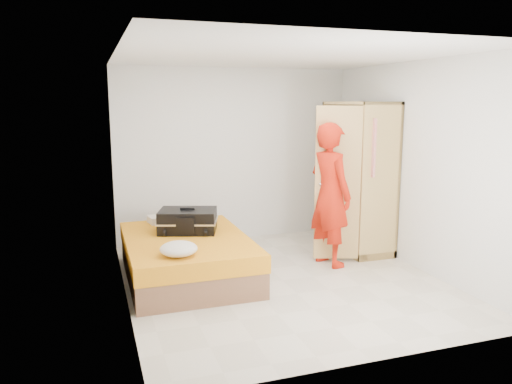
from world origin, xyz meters
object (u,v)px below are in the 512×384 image
object	(u,v)px
bed	(187,257)
round_cushion	(179,249)
suitcase	(188,221)
wardrobe	(356,181)
person	(330,195)

from	to	relation	value
bed	round_cushion	size ratio (longest dim) A/B	5.10
bed	suitcase	size ratio (longest dim) A/B	2.41
suitcase	bed	bearing A→B (deg)	-87.06
bed	round_cushion	distance (m)	0.81
round_cushion	suitcase	bearing A→B (deg)	73.59
round_cushion	bed	bearing A→B (deg)	73.16
wardrobe	person	xyz separation A→B (m)	(-0.65, -0.48, -0.08)
wardrobe	person	size ratio (longest dim) A/B	1.14
suitcase	round_cushion	distance (m)	1.00
suitcase	round_cushion	size ratio (longest dim) A/B	2.11
bed	round_cushion	bearing A→B (deg)	-106.84
bed	person	size ratio (longest dim) A/B	1.10
wardrobe	suitcase	world-z (taller)	wardrobe
person	suitcase	xyz separation A→B (m)	(-1.78, 0.35, -0.28)
suitcase	round_cushion	bearing A→B (deg)	-88.26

